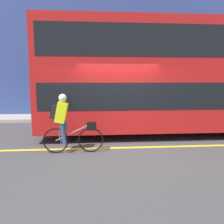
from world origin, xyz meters
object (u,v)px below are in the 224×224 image
Objects in this scene: bus at (167,75)px; trash_bin at (53,108)px; cyclist_on_bike at (66,122)px; street_sign_post at (173,88)px.

trash_bin is at bearing 145.13° from bus.
bus reaches higher than trash_bin.
bus reaches higher than cyclist_on_bike.
bus is at bearing -113.76° from street_sign_post.
cyclist_on_bike is at bearing -132.61° from street_sign_post.
street_sign_post reaches higher than cyclist_on_bike.
street_sign_post is at bearing -0.05° from trash_bin.
cyclist_on_bike is (-3.46, -2.00, -1.32)m from bus.
street_sign_post reaches higher than trash_bin.
cyclist_on_bike reaches higher than trash_bin.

